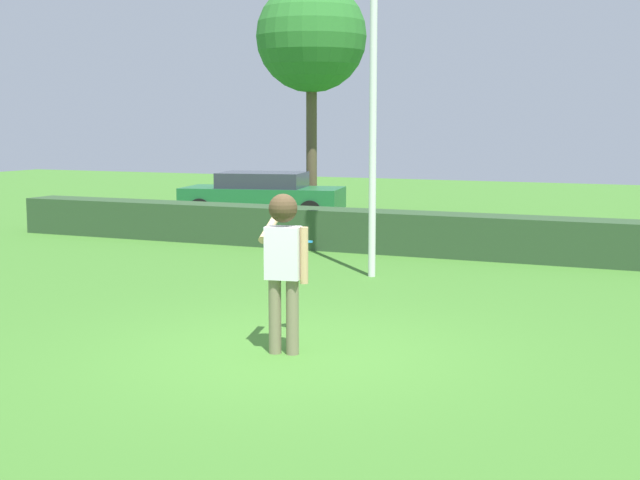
{
  "coord_description": "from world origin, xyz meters",
  "views": [
    {
      "loc": [
        4.12,
        -8.62,
        2.53
      ],
      "look_at": [
        -0.06,
        0.92,
        1.15
      ],
      "focal_mm": 49.41,
      "sensor_mm": 36.0,
      "label": 1
    }
  ],
  "objects": [
    {
      "name": "frisbee",
      "position": [
        -0.21,
        0.77,
        1.15
      ],
      "size": [
        0.23,
        0.23,
        0.05
      ],
      "color": "#268CE5"
    },
    {
      "name": "ground_plane",
      "position": [
        0.0,
        0.0,
        0.0
      ],
      "size": [
        60.0,
        60.0,
        0.0
      ],
      "primitive_type": "plane",
      "color": "#3F772A"
    },
    {
      "name": "lamppost",
      "position": [
        -0.89,
        4.98,
        3.91
      ],
      "size": [
        0.24,
        0.24,
        7.18
      ],
      "color": "silver",
      "rests_on": "ground"
    },
    {
      "name": "maple_tree",
      "position": [
        -5.96,
        13.82,
        4.86
      ],
      "size": [
        3.04,
        3.04,
        6.41
      ],
      "color": "brown",
      "rests_on": "ground"
    },
    {
      "name": "person",
      "position": [
        -0.06,
        -0.07,
        1.11
      ],
      "size": [
        0.65,
        0.7,
        1.78
      ],
      "color": "#7B7456",
      "rests_on": "ground"
    },
    {
      "name": "hedge_row",
      "position": [
        0.0,
        7.75,
        0.4
      ],
      "size": [
        20.61,
        0.9,
        0.81
      ],
      "primitive_type": "cube",
      "color": "#2D4929",
      "rests_on": "ground"
    },
    {
      "name": "parked_car_green",
      "position": [
        -6.62,
        12.12,
        0.69
      ],
      "size": [
        4.46,
        2.53,
        1.25
      ],
      "color": "#1E6633",
      "rests_on": "ground"
    }
  ]
}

